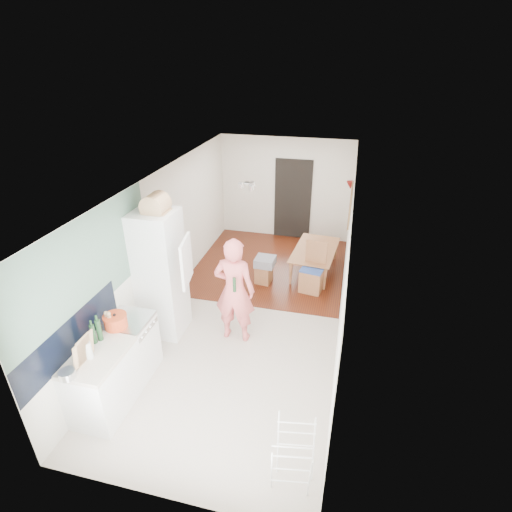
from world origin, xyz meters
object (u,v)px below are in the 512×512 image
at_px(drying_rack, 293,459).
at_px(person, 234,282).
at_px(stool, 264,274).
at_px(dining_table, 316,262).
at_px(dining_chair, 313,268).

bearing_deg(drying_rack, person, 110.67).
bearing_deg(person, stool, -92.29).
bearing_deg(person, dining_table, -112.71).
bearing_deg(dining_chair, person, -111.77).
bearing_deg(dining_chair, dining_table, 99.85).
relative_size(dining_table, dining_chair, 1.28).
bearing_deg(dining_table, drying_rack, -171.69).
xyz_separation_m(dining_table, dining_chair, (0.01, -0.77, 0.27)).
relative_size(person, dining_chair, 2.13).
height_order(dining_chair, stool, dining_chair).
distance_m(stool, drying_rack, 4.32).
height_order(dining_table, dining_chair, dining_chair).
xyz_separation_m(person, stool, (0.07, 1.82, -0.87)).
xyz_separation_m(person, drying_rack, (1.32, -2.31, -0.66)).
relative_size(dining_table, drying_rack, 1.59).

